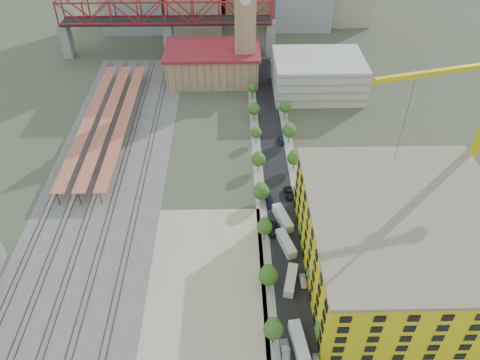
{
  "coord_description": "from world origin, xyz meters",
  "views": [
    {
      "loc": [
        2.46,
        -95.05,
        90.09
      ],
      "look_at": [
        4.47,
        2.85,
        10.0
      ],
      "focal_mm": 35.0,
      "sensor_mm": 36.0,
      "label": 1
    }
  ],
  "objects_px": {
    "site_trailer_a": "(299,343)",
    "car_0": "(286,357)",
    "site_trailer_b": "(291,280)",
    "construction_building": "(401,241)",
    "tower_crane": "(480,108)",
    "site_trailer_c": "(286,243)",
    "site_trailer_d": "(283,218)",
    "clock_tower": "(245,11)"
  },
  "relations": [
    {
      "from": "clock_tower",
      "to": "construction_building",
      "type": "relative_size",
      "value": 1.03
    },
    {
      "from": "site_trailer_a",
      "to": "site_trailer_c",
      "type": "height_order",
      "value": "site_trailer_a"
    },
    {
      "from": "construction_building",
      "to": "site_trailer_a",
      "type": "relative_size",
      "value": 5.26
    },
    {
      "from": "clock_tower",
      "to": "site_trailer_b",
      "type": "relative_size",
      "value": 5.91
    },
    {
      "from": "site_trailer_d",
      "to": "car_0",
      "type": "height_order",
      "value": "site_trailer_d"
    },
    {
      "from": "site_trailer_d",
      "to": "site_trailer_a",
      "type": "bearing_deg",
      "value": -106.9
    },
    {
      "from": "site_trailer_b",
      "to": "site_trailer_d",
      "type": "bearing_deg",
      "value": 103.55
    },
    {
      "from": "tower_crane",
      "to": "site_trailer_c",
      "type": "xyz_separation_m",
      "value": [
        -47.8,
        -16.59,
        -29.57
      ]
    },
    {
      "from": "tower_crane",
      "to": "site_trailer_c",
      "type": "height_order",
      "value": "tower_crane"
    },
    {
      "from": "construction_building",
      "to": "site_trailer_b",
      "type": "xyz_separation_m",
      "value": [
        -26.0,
        -4.38,
        -8.21
      ]
    },
    {
      "from": "site_trailer_a",
      "to": "site_trailer_d",
      "type": "bearing_deg",
      "value": 82.83
    },
    {
      "from": "tower_crane",
      "to": "site_trailer_d",
      "type": "height_order",
      "value": "tower_crane"
    },
    {
      "from": "site_trailer_d",
      "to": "car_0",
      "type": "relative_size",
      "value": 2.04
    },
    {
      "from": "tower_crane",
      "to": "car_0",
      "type": "relative_size",
      "value": 10.59
    },
    {
      "from": "site_trailer_a",
      "to": "site_trailer_b",
      "type": "xyz_separation_m",
      "value": [
        0.0,
        16.5,
        -0.11
      ]
    },
    {
      "from": "site_trailer_a",
      "to": "car_0",
      "type": "xyz_separation_m",
      "value": [
        -3.0,
        -3.05,
        -0.51
      ]
    },
    {
      "from": "site_trailer_a",
      "to": "site_trailer_c",
      "type": "xyz_separation_m",
      "value": [
        0.0,
        28.38,
        -0.07
      ]
    },
    {
      "from": "site_trailer_a",
      "to": "site_trailer_d",
      "type": "height_order",
      "value": "site_trailer_d"
    },
    {
      "from": "car_0",
      "to": "clock_tower",
      "type": "bearing_deg",
      "value": 100.66
    },
    {
      "from": "clock_tower",
      "to": "construction_building",
      "type": "xyz_separation_m",
      "value": [
        34.0,
        -99.99,
        -19.29
      ]
    },
    {
      "from": "car_0",
      "to": "site_trailer_b",
      "type": "bearing_deg",
      "value": 89.62
    },
    {
      "from": "site_trailer_a",
      "to": "site_trailer_b",
      "type": "bearing_deg",
      "value": 82.83
    },
    {
      "from": "site_trailer_d",
      "to": "car_0",
      "type": "bearing_deg",
      "value": -111.11
    },
    {
      "from": "tower_crane",
      "to": "car_0",
      "type": "bearing_deg",
      "value": -136.62
    },
    {
      "from": "site_trailer_c",
      "to": "site_trailer_d",
      "type": "relative_size",
      "value": 0.94
    },
    {
      "from": "clock_tower",
      "to": "site_trailer_c",
      "type": "relative_size",
      "value": 5.73
    },
    {
      "from": "tower_crane",
      "to": "car_0",
      "type": "height_order",
      "value": "tower_crane"
    },
    {
      "from": "site_trailer_a",
      "to": "site_trailer_c",
      "type": "distance_m",
      "value": 28.38
    },
    {
      "from": "site_trailer_b",
      "to": "site_trailer_a",
      "type": "bearing_deg",
      "value": -76.45
    },
    {
      "from": "tower_crane",
      "to": "site_trailer_b",
      "type": "distance_m",
      "value": 63.02
    },
    {
      "from": "site_trailer_d",
      "to": "site_trailer_b",
      "type": "bearing_deg",
      "value": -106.9
    },
    {
      "from": "car_0",
      "to": "site_trailer_a",
      "type": "bearing_deg",
      "value": 53.78
    },
    {
      "from": "site_trailer_b",
      "to": "car_0",
      "type": "xyz_separation_m",
      "value": [
        -3.0,
        -19.54,
        -0.4
      ]
    },
    {
      "from": "site_trailer_b",
      "to": "clock_tower",
      "type": "bearing_deg",
      "value": 107.93
    },
    {
      "from": "clock_tower",
      "to": "tower_crane",
      "type": "distance_m",
      "value": 94.23
    },
    {
      "from": "construction_building",
      "to": "car_0",
      "type": "height_order",
      "value": "construction_building"
    },
    {
      "from": "tower_crane",
      "to": "site_trailer_d",
      "type": "bearing_deg",
      "value": -171.34
    },
    {
      "from": "clock_tower",
      "to": "site_trailer_a",
      "type": "height_order",
      "value": "clock_tower"
    },
    {
      "from": "construction_building",
      "to": "site_trailer_d",
      "type": "relative_size",
      "value": 5.25
    },
    {
      "from": "clock_tower",
      "to": "site_trailer_d",
      "type": "xyz_separation_m",
      "value": [
        8.0,
        -83.19,
        -27.38
      ]
    },
    {
      "from": "site_trailer_a",
      "to": "construction_building",
      "type": "bearing_deg",
      "value": 31.6
    },
    {
      "from": "site_trailer_b",
      "to": "site_trailer_d",
      "type": "height_order",
      "value": "site_trailer_d"
    }
  ]
}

